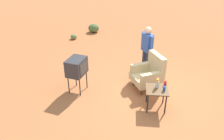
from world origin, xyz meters
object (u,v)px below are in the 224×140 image
soda_can_blue (164,89)px  flower_vase (158,82)px  soda_can_red (165,83)px  person_standing (147,48)px  side_table (157,92)px  armchair (149,73)px  tv_on_stand (77,67)px

soda_can_blue → flower_vase: 0.24m
soda_can_red → flower_vase: flower_vase is taller
soda_can_blue → soda_can_red: bearing=168.9°
person_standing → flower_vase: 1.69m
soda_can_red → soda_can_blue: (0.26, -0.05, 0.00)m
soda_can_blue → flower_vase: flower_vase is taller
side_table → flower_vase: bearing=176.0°
soda_can_red → soda_can_blue: bearing=-11.1°
armchair → soda_can_red: bearing=25.1°
armchair → tv_on_stand: size_ratio=1.03×
tv_on_stand → person_standing: 2.29m
flower_vase → soda_can_red: bearing=118.9°
armchair → flower_vase: armchair is taller
soda_can_red → soda_can_blue: same height
flower_vase → tv_on_stand: bearing=-103.7°
armchair → soda_can_blue: armchair is taller
soda_can_blue → flower_vase: bearing=-131.6°
tv_on_stand → person_standing: (-1.13, 1.99, 0.16)m
tv_on_stand → soda_can_blue: tv_on_stand is taller
person_standing → soda_can_red: (1.55, 0.44, -0.29)m
soda_can_blue → armchair: bearing=-163.4°
armchair → person_standing: 0.89m
side_table → flower_vase: (-0.08, 0.01, 0.23)m
person_standing → flower_vase: (1.67, 0.22, -0.20)m
armchair → soda_can_red: armchair is taller
armchair → flower_vase: bearing=9.3°
soda_can_red → side_table: bearing=-48.1°
tv_on_stand → soda_can_red: bearing=80.2°
armchair → side_table: bearing=8.2°
tv_on_stand → flower_vase: size_ratio=3.89×
soda_can_red → soda_can_blue: 0.27m
tv_on_stand → armchair: bearing=99.7°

